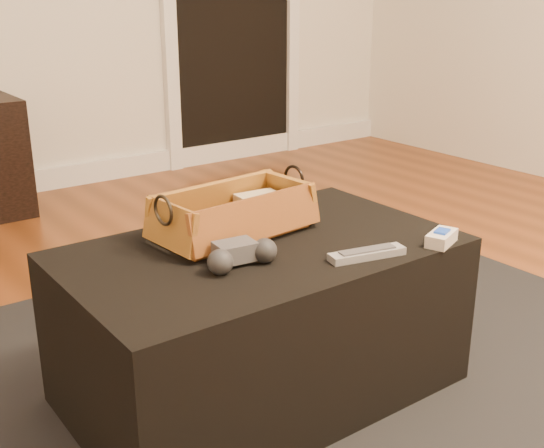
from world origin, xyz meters
TOP-DOWN VIEW (x-y plane):
  - baseboard at (0.00, 2.73)m, footprint 5.00×0.04m
  - area_rug at (-0.14, 0.37)m, footprint 2.60×2.00m
  - ottoman at (-0.14, 0.42)m, footprint 1.00×0.60m
  - tv_remote at (-0.17, 0.51)m, footprint 0.24×0.10m
  - cloth_bundle at (-0.04, 0.57)m, footprint 0.13×0.09m
  - wicker_basket at (-0.15, 0.53)m, footprint 0.46×0.27m
  - game_controller at (-0.26, 0.34)m, footprint 0.19×0.10m
  - silver_remote at (0.02, 0.20)m, footprint 0.20×0.09m
  - cream_gadget at (0.24, 0.15)m, footprint 0.12×0.09m

SIDE VIEW (x-z plane):
  - area_rug at x=-0.14m, z-range 0.00..0.01m
  - baseboard at x=0.00m, z-range 0.00..0.12m
  - ottoman at x=-0.14m, z-range 0.01..0.43m
  - silver_remote at x=0.02m, z-range 0.43..0.45m
  - cream_gadget at x=0.24m, z-range 0.43..0.47m
  - tv_remote at x=-0.17m, z-range 0.45..0.47m
  - game_controller at x=-0.26m, z-range 0.43..0.49m
  - cloth_bundle at x=-0.04m, z-range 0.45..0.51m
  - wicker_basket at x=-0.15m, z-range 0.41..0.56m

